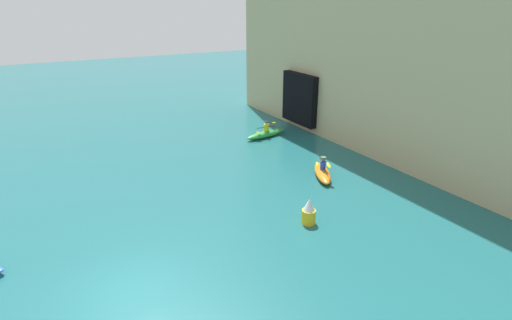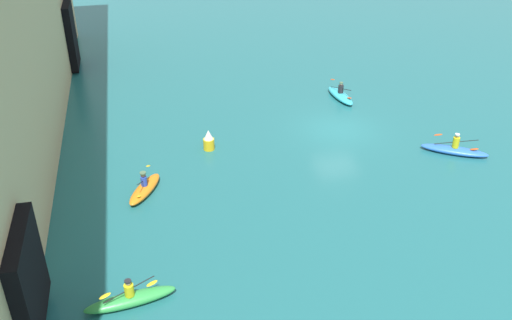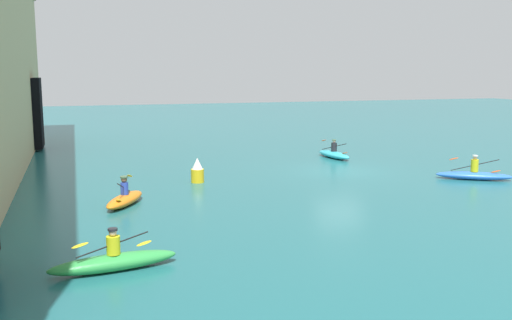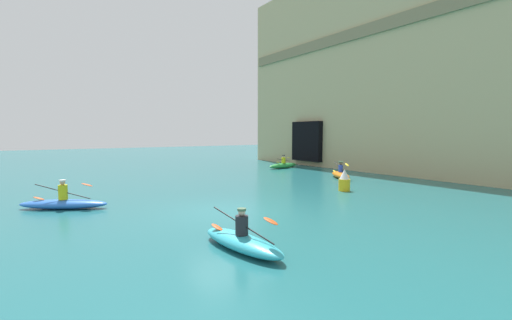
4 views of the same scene
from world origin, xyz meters
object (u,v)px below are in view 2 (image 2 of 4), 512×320
at_px(kayak_cyan, 340,95).
at_px(marker_buoy, 209,141).
at_px(kayak_green, 130,299).
at_px(kayak_blue, 454,150).
at_px(kayak_orange, 145,188).

xyz_separation_m(kayak_cyan, marker_buoy, (-4.79, 9.18, 0.29)).
bearing_deg(marker_buoy, kayak_green, 157.56).
bearing_deg(kayak_cyan, kayak_blue, 16.09).
xyz_separation_m(kayak_cyan, kayak_orange, (-8.34, 12.77, 0.01)).
xyz_separation_m(kayak_cyan, kayak_green, (-15.64, 13.66, 0.02)).
bearing_deg(kayak_blue, kayak_green, 55.43).
bearing_deg(marker_buoy, kayak_blue, -104.63).
height_order(kayak_cyan, marker_buoy, marker_buoy).
bearing_deg(kayak_blue, marker_buoy, 17.01).
relative_size(kayak_orange, marker_buoy, 2.45).
bearing_deg(kayak_cyan, kayak_green, -48.20).
height_order(kayak_green, marker_buoy, marker_buoy).
bearing_deg(marker_buoy, kayak_orange, 134.70).
height_order(kayak_blue, kayak_orange, kayak_blue).
bearing_deg(marker_buoy, kayak_cyan, -62.45).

